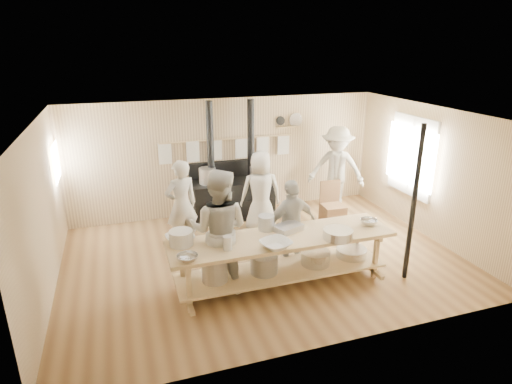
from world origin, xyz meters
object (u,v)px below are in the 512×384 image
cook_center (261,192)px  stove (232,195)px  cook_by_window (336,169)px  roasting_pan (288,228)px  prep_table (281,255)px  cook_left (219,230)px  cook_right (292,225)px  chair (332,213)px  cook_far_left (182,205)px

cook_center → stove: bearing=-60.5°
cook_by_window → roasting_pan: cook_by_window is taller
roasting_pan → prep_table: bearing=-135.2°
cook_left → cook_right: bearing=-142.8°
cook_center → roasting_pan: bearing=92.8°
cook_by_window → chair: 1.22m
cook_right → roasting_pan: size_ratio=3.57×
stove → cook_by_window: (2.40, -0.33, 0.47)m
cook_right → stove: bearing=-91.2°
chair → prep_table: bearing=-132.7°
chair → cook_right: bearing=-135.2°
cook_right → cook_far_left: bearing=-48.2°
cook_by_window → chair: bearing=-86.4°
chair → cook_center: bearing=173.5°
cook_by_window → roasting_pan: 3.34m
prep_table → cook_left: (-0.94, 0.27, 0.46)m
cook_far_left → roasting_pan: size_ratio=3.88×
prep_table → chair: bearing=44.1°
prep_table → chair: size_ratio=3.70×
cook_left → prep_table: bearing=-168.0°
cook_center → roasting_pan: cook_center is taller
cook_center → chair: size_ratio=1.75×
cook_far_left → chair: bearing=164.6°
stove → roasting_pan: 2.87m
stove → cook_left: stove is taller
prep_table → cook_by_window: 3.63m
cook_by_window → chair: cook_by_window is taller
stove → cook_by_window: 2.46m
stove → cook_by_window: size_ratio=1.32×
cook_far_left → cook_right: size_ratio=1.09×
cook_center → chair: bearing=178.5°
prep_table → cook_center: 2.15m
stove → cook_center: (0.36, -0.93, 0.33)m
cook_far_left → chair: cook_far_left is taller
cook_left → cook_by_window: (3.34, 2.42, 0.00)m
prep_table → cook_far_left: bearing=125.4°
prep_table → cook_right: (0.37, 0.48, 0.28)m
stove → prep_table: (-0.00, -3.02, -0.00)m
cook_center → prep_table: bearing=88.4°
cook_by_window → chair: size_ratio=2.03×
cook_left → roasting_pan: size_ratio=4.40×
cook_center → cook_by_window: 2.12m
cook_left → chair: size_ratio=2.03×
cook_left → roasting_pan: (1.12, -0.09, -0.08)m
cook_far_left → cook_center: (1.65, 0.27, -0.02)m
stove → cook_left: 2.94m
prep_table → cook_by_window: size_ratio=1.82×
cook_left → roasting_pan: cook_left is taller
stove → cook_center: stove is taller
prep_table → cook_left: bearing=164.1°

